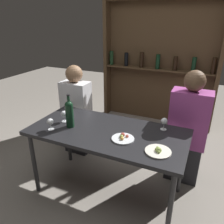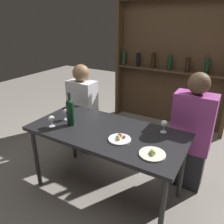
{
  "view_description": "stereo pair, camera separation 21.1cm",
  "coord_description": "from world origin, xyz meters",
  "px_view_note": "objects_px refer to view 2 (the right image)",
  "views": [
    {
      "loc": [
        0.81,
        -1.67,
        1.74
      ],
      "look_at": [
        0.0,
        0.11,
        0.89
      ],
      "focal_mm": 35.0,
      "sensor_mm": 36.0,
      "label": 1
    },
    {
      "loc": [
        1.0,
        -1.57,
        1.74
      ],
      "look_at": [
        0.0,
        0.11,
        0.89
      ],
      "focal_mm": 35.0,
      "sensor_mm": 36.0,
      "label": 2
    }
  ],
  "objects_px": {
    "seated_person_left": "(83,111)",
    "seated_person_right": "(190,136)",
    "food_plate_0": "(152,154)",
    "food_plate_1": "(120,138)",
    "wine_glass_2": "(51,119)",
    "wine_glass_1": "(66,112)",
    "wine_bottle": "(70,111)",
    "wine_glass_0": "(164,124)"
  },
  "relations": [
    {
      "from": "wine_glass_0",
      "to": "seated_person_left",
      "type": "relative_size",
      "value": 0.1
    },
    {
      "from": "wine_glass_1",
      "to": "wine_glass_2",
      "type": "bearing_deg",
      "value": -94.04
    },
    {
      "from": "food_plate_0",
      "to": "seated_person_right",
      "type": "bearing_deg",
      "value": 77.9
    },
    {
      "from": "food_plate_1",
      "to": "seated_person_left",
      "type": "bearing_deg",
      "value": 144.74
    },
    {
      "from": "wine_glass_1",
      "to": "seated_person_right",
      "type": "distance_m",
      "value": 1.32
    },
    {
      "from": "wine_glass_1",
      "to": "food_plate_1",
      "type": "xyz_separation_m",
      "value": [
        0.69,
        -0.08,
        -0.07
      ]
    },
    {
      "from": "wine_bottle",
      "to": "seated_person_right",
      "type": "relative_size",
      "value": 0.26
    },
    {
      "from": "food_plate_0",
      "to": "seated_person_left",
      "type": "xyz_separation_m",
      "value": [
        -1.25,
        0.72,
        -0.17
      ]
    },
    {
      "from": "wine_glass_0",
      "to": "seated_person_left",
      "type": "height_order",
      "value": "seated_person_left"
    },
    {
      "from": "wine_glass_2",
      "to": "food_plate_1",
      "type": "height_order",
      "value": "wine_glass_2"
    },
    {
      "from": "seated_person_right",
      "to": "seated_person_left",
      "type": "bearing_deg",
      "value": -180.0
    },
    {
      "from": "wine_bottle",
      "to": "wine_glass_1",
      "type": "distance_m",
      "value": 0.16
    },
    {
      "from": "food_plate_0",
      "to": "food_plate_1",
      "type": "height_order",
      "value": "food_plate_0"
    },
    {
      "from": "wine_glass_1",
      "to": "wine_glass_2",
      "type": "height_order",
      "value": "wine_glass_1"
    },
    {
      "from": "seated_person_right",
      "to": "food_plate_0",
      "type": "bearing_deg",
      "value": -102.1
    },
    {
      "from": "seated_person_right",
      "to": "food_plate_1",
      "type": "bearing_deg",
      "value": -127.08
    },
    {
      "from": "seated_person_left",
      "to": "seated_person_right",
      "type": "relative_size",
      "value": 0.95
    },
    {
      "from": "wine_bottle",
      "to": "seated_person_left",
      "type": "distance_m",
      "value": 0.79
    },
    {
      "from": "food_plate_0",
      "to": "food_plate_1",
      "type": "relative_size",
      "value": 1.05
    },
    {
      "from": "seated_person_left",
      "to": "wine_glass_0",
      "type": "bearing_deg",
      "value": -14.7
    },
    {
      "from": "wine_glass_1",
      "to": "food_plate_0",
      "type": "xyz_separation_m",
      "value": [
        1.02,
        -0.16,
        -0.07
      ]
    },
    {
      "from": "wine_glass_1",
      "to": "wine_glass_0",
      "type": "bearing_deg",
      "value": 14.36
    },
    {
      "from": "wine_glass_0",
      "to": "food_plate_0",
      "type": "height_order",
      "value": "wine_glass_0"
    },
    {
      "from": "seated_person_left",
      "to": "seated_person_right",
      "type": "bearing_deg",
      "value": 0.0
    },
    {
      "from": "wine_glass_2",
      "to": "seated_person_right",
      "type": "height_order",
      "value": "seated_person_right"
    },
    {
      "from": "food_plate_0",
      "to": "food_plate_1",
      "type": "bearing_deg",
      "value": 167.28
    },
    {
      "from": "food_plate_0",
      "to": "seated_person_right",
      "type": "height_order",
      "value": "seated_person_right"
    },
    {
      "from": "wine_bottle",
      "to": "wine_glass_0",
      "type": "xyz_separation_m",
      "value": [
        0.86,
        0.32,
        -0.06
      ]
    },
    {
      "from": "seated_person_left",
      "to": "wine_glass_2",
      "type": "bearing_deg",
      "value": -74.22
    },
    {
      "from": "wine_glass_2",
      "to": "seated_person_right",
      "type": "distance_m",
      "value": 1.43
    },
    {
      "from": "wine_glass_0",
      "to": "wine_glass_1",
      "type": "height_order",
      "value": "wine_glass_0"
    },
    {
      "from": "wine_glass_0",
      "to": "wine_glass_2",
      "type": "bearing_deg",
      "value": -155.48
    },
    {
      "from": "wine_glass_0",
      "to": "food_plate_1",
      "type": "distance_m",
      "value": 0.45
    },
    {
      "from": "wine_glass_2",
      "to": "food_plate_1",
      "type": "distance_m",
      "value": 0.71
    },
    {
      "from": "wine_glass_0",
      "to": "food_plate_1",
      "type": "bearing_deg",
      "value": -131.18
    },
    {
      "from": "wine_bottle",
      "to": "wine_glass_0",
      "type": "bearing_deg",
      "value": 20.53
    },
    {
      "from": "wine_bottle",
      "to": "seated_person_left",
      "type": "xyz_separation_m",
      "value": [
        -0.35,
        0.64,
        -0.31
      ]
    },
    {
      "from": "wine_glass_0",
      "to": "wine_bottle",
      "type": "bearing_deg",
      "value": -159.47
    },
    {
      "from": "wine_glass_2",
      "to": "food_plate_1",
      "type": "bearing_deg",
      "value": 9.71
    },
    {
      "from": "seated_person_left",
      "to": "wine_bottle",
      "type": "bearing_deg",
      "value": -61.05
    },
    {
      "from": "seated_person_left",
      "to": "seated_person_right",
      "type": "xyz_separation_m",
      "value": [
        1.41,
        0.0,
        0.03
      ]
    },
    {
      "from": "wine_bottle",
      "to": "seated_person_right",
      "type": "bearing_deg",
      "value": 31.12
    }
  ]
}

